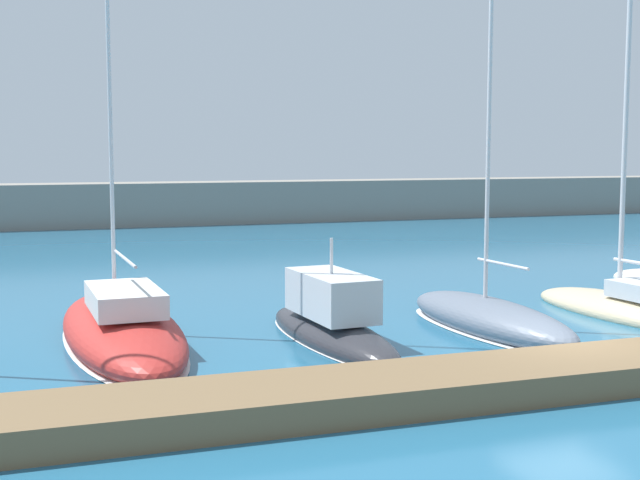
% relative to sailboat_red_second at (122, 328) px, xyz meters
% --- Properties ---
extents(ground_plane, '(120.00, 120.00, 0.00)m').
position_rel_sailboat_red_second_xyz_m(ground_plane, '(9.33, -5.48, -0.38)').
color(ground_plane, '#236084').
extents(dock_pier, '(32.76, 2.30, 0.60)m').
position_rel_sailboat_red_second_xyz_m(dock_pier, '(9.33, -7.09, -0.08)').
color(dock_pier, brown).
rests_on(dock_pier, ground_plane).
extents(breakwater_seawall, '(108.00, 3.33, 2.76)m').
position_rel_sailboat_red_second_xyz_m(breakwater_seawall, '(9.33, 34.09, 1.00)').
color(breakwater_seawall, gray).
rests_on(breakwater_seawall, ground_plane).
extents(sailboat_red_second, '(3.10, 9.81, 17.77)m').
position_rel_sailboat_red_second_xyz_m(sailboat_red_second, '(0.00, 0.00, 0.00)').
color(sailboat_red_second, '#B72D28').
rests_on(sailboat_red_second, ground_plane).
extents(motorboat_charcoal_third, '(2.16, 7.05, 3.03)m').
position_rel_sailboat_red_second_xyz_m(motorboat_charcoal_third, '(5.04, -1.60, 0.06)').
color(motorboat_charcoal_third, '#2D2D33').
rests_on(motorboat_charcoal_third, ground_plane).
extents(sailboat_slate_fourth, '(2.55, 7.17, 11.17)m').
position_rel_sailboat_red_second_xyz_m(sailboat_slate_fourth, '(9.55, -1.70, -0.05)').
color(sailboat_slate_fourth, slate).
rests_on(sailboat_slate_fourth, ground_plane).
extents(sailboat_sand_fifth, '(2.98, 7.55, 12.92)m').
position_rel_sailboat_red_second_xyz_m(sailboat_sand_fifth, '(14.49, -1.23, -0.15)').
color(sailboat_sand_fifth, beige).
rests_on(sailboat_sand_fifth, ground_plane).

